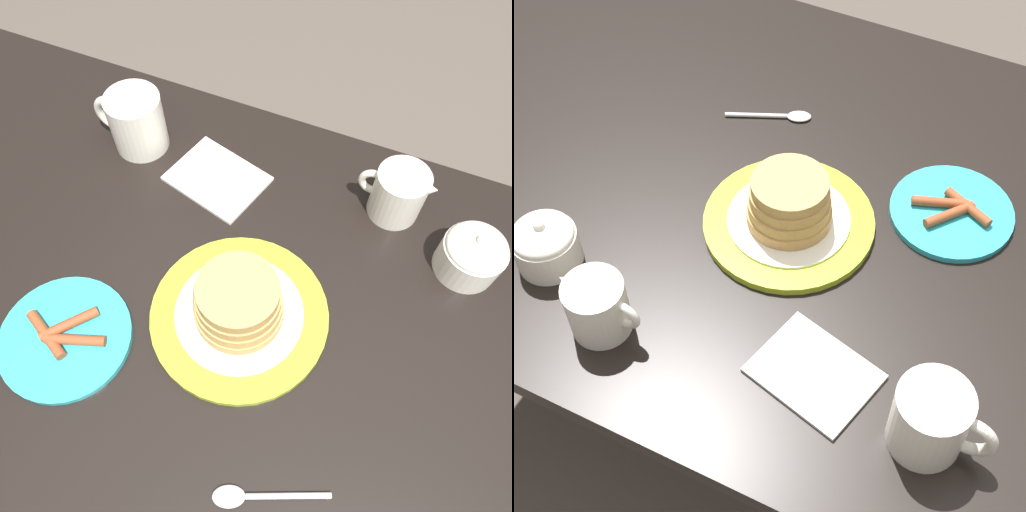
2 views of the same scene
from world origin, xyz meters
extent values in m
plane|color=#51473F|center=(0.00, 0.00, 0.00)|extent=(8.00, 8.00, 0.00)
cube|color=black|center=(0.00, 0.00, 0.72)|extent=(1.60, 0.87, 0.03)
cube|color=black|center=(-0.74, 0.37, 0.35)|extent=(0.07, 0.07, 0.71)
cylinder|color=#AAC628|center=(0.00, -0.06, 0.75)|extent=(0.24, 0.24, 0.01)
cylinder|color=white|center=(0.00, -0.06, 0.75)|extent=(0.17, 0.17, 0.00)
cylinder|color=tan|center=(0.00, -0.06, 0.76)|extent=(0.12, 0.12, 0.02)
cylinder|color=tan|center=(0.00, -0.06, 0.78)|extent=(0.12, 0.12, 0.02)
cylinder|color=tan|center=(0.00, -0.06, 0.80)|extent=(0.11, 0.11, 0.02)
cylinder|color=tan|center=(0.00, -0.06, 0.82)|extent=(0.11, 0.11, 0.02)
cylinder|color=#2DADBC|center=(0.20, 0.06, 0.74)|extent=(0.18, 0.18, 0.01)
cylinder|color=brown|center=(0.18, 0.06, 0.76)|extent=(0.08, 0.04, 0.01)
cylinder|color=brown|center=(0.22, 0.07, 0.76)|extent=(0.08, 0.05, 0.01)
cylinder|color=brown|center=(0.20, 0.05, 0.76)|extent=(0.06, 0.07, 0.01)
cylinder|color=silver|center=(0.28, -0.28, 0.79)|extent=(0.09, 0.09, 0.10)
torus|color=silver|center=(0.32, -0.28, 0.79)|extent=(0.07, 0.01, 0.07)
cylinder|color=brown|center=(0.28, -0.28, 0.83)|extent=(0.08, 0.08, 0.00)
cylinder|color=silver|center=(-0.14, -0.32, 0.78)|extent=(0.08, 0.08, 0.08)
cone|color=silver|center=(-0.18, -0.32, 0.81)|extent=(0.04, 0.04, 0.04)
torus|color=silver|center=(-0.11, -0.32, 0.79)|extent=(0.05, 0.01, 0.05)
cylinder|color=silver|center=(-0.27, -0.26, 0.77)|extent=(0.09, 0.09, 0.05)
ellipsoid|color=silver|center=(-0.27, -0.26, 0.80)|extent=(0.08, 0.08, 0.03)
sphere|color=silver|center=(-0.27, -0.26, 0.81)|extent=(0.02, 0.02, 0.02)
cube|color=silver|center=(0.13, -0.26, 0.74)|extent=(0.17, 0.14, 0.01)
cylinder|color=silver|center=(-0.14, 0.12, 0.74)|extent=(0.09, 0.05, 0.01)
ellipsoid|color=silver|center=(-0.08, 0.15, 0.74)|extent=(0.05, 0.04, 0.01)
camera|label=1|loc=(-0.13, 0.18, 1.38)|focal=35.00mm
camera|label=2|loc=(0.29, -0.71, 1.59)|focal=55.00mm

